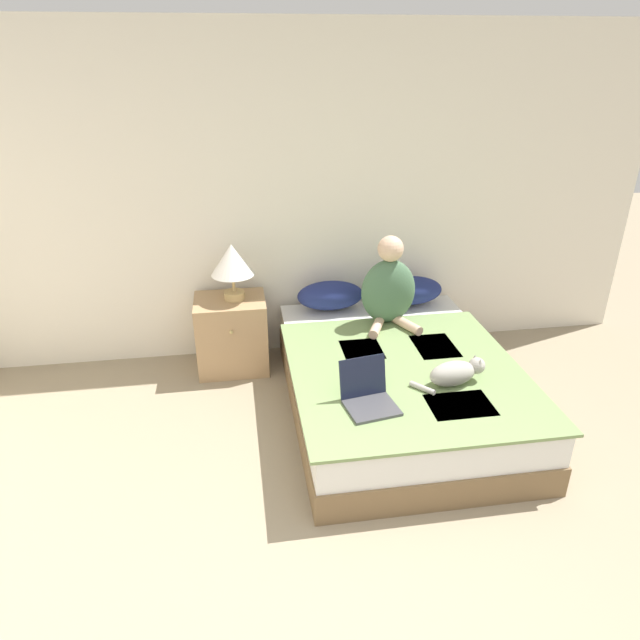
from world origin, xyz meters
name	(u,v)px	position (x,y,z in m)	size (l,w,h in m)	color
wall_back	(275,201)	(0.00, 3.22, 1.27)	(6.07, 0.05, 2.55)	silver
bed	(397,384)	(0.73, 2.13, 0.22)	(1.51, 2.03, 0.44)	brown
pillow_near	(330,295)	(0.40, 2.98, 0.55)	(0.53, 0.29, 0.23)	navy
pillow_far	(410,290)	(1.06, 2.98, 0.55)	(0.53, 0.29, 0.23)	navy
person_sitting	(389,288)	(0.78, 2.67, 0.72)	(0.41, 0.40, 0.68)	#476B4C
cat_tabby	(456,373)	(0.97, 1.73, 0.52)	(0.49, 0.22, 0.16)	#A8A399
laptop_open	(368,397)	(0.38, 1.59, 0.49)	(0.34, 0.34, 0.26)	#424247
nightstand	(232,334)	(-0.40, 2.93, 0.30)	(0.54, 0.46, 0.59)	tan
table_lamp	(232,262)	(-0.36, 2.93, 0.90)	(0.33, 0.33, 0.44)	tan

